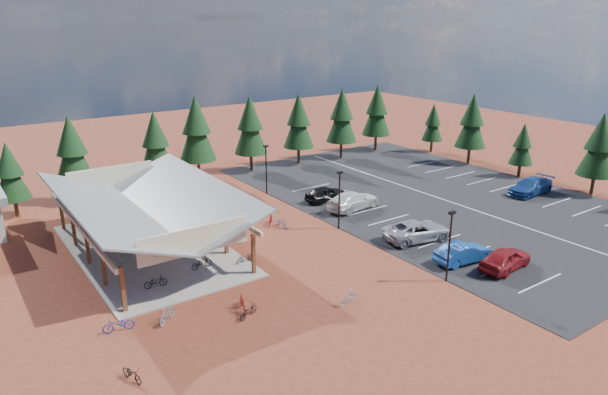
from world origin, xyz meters
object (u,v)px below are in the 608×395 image
Objects in this scene: trash_bin_1 at (235,234)px; car_4 at (326,193)px; bike_12 at (248,311)px; lamp_post_0 at (450,241)px; bike_0 at (155,282)px; car_3 at (353,200)px; bike_2 at (112,232)px; car_1 at (463,253)px; car_2 at (417,230)px; bike_3 at (91,230)px; bike_8 at (132,373)px; bike_7 at (128,213)px; car_7 at (531,186)px; lamp_post_1 at (339,196)px; bike_pavilion at (146,204)px; bike_6 at (175,233)px; car_0 at (506,259)px; bike_15 at (271,219)px; bike_9 at (167,314)px; bike_14 at (281,222)px; bike_13 at (348,297)px; bike_16 at (246,258)px; lamp_post_2 at (266,166)px; trash_bin_0 at (239,237)px; bike_5 at (187,244)px; bike_1 at (131,253)px; bike_4 at (201,263)px; bike_10 at (118,324)px.

car_4 is at bearing 16.42° from trash_bin_1.
car_4 reaches higher than bike_12.
lamp_post_0 reaches higher than bike_0.
bike_2 is at bearing 67.91° from car_3.
car_3 is at bearing 3.71° from car_1.
bike_3 is at bearing 65.19° from car_2.
bike_8 is 8.06m from bike_12.
bike_7 is 40.04m from car_7.
lamp_post_1 reaches higher than bike_8.
bike_2 is (-1.78, 3.88, -3.22)m from bike_pavilion.
bike_7 is at bearing 55.54° from car_3.
bike_pavilion is 3.77× the size of lamp_post_0.
lamp_post_0 is 28.94m from bike_3.
bike_2 is 5.17m from bike_6.
car_0 is 7.60m from car_2.
bike_12 is (0.58, -21.07, -0.14)m from bike_7.
bike_8 is at bearing -134.25° from trash_bin_1.
trash_bin_1 is 0.51× the size of bike_15.
bike_9 is 0.30× the size of car_3.
bike_12 is 0.27× the size of car_2.
car_1 is (16.92, -2.42, 0.38)m from bike_12.
bike_14 is at bearing 34.89° from car_1.
bike_13 is 9.44m from bike_16.
bike_13 is (-7.61, -22.56, -2.50)m from lamp_post_2.
lamp_post_0 reaches higher than trash_bin_1.
bike_13 is (6.58, -23.36, -0.08)m from bike_7.
lamp_post_1 is at bearing 14.32° from car_0.
lamp_post_1 is 1.09× the size of car_0.
trash_bin_0 is at bearing 120.89° from lamp_post_0.
bike_5 is at bearing -154.38° from bike_16.
lamp_post_1 is 7.10m from car_2.
car_3 is at bearing -86.55° from bike_6.
lamp_post_1 is 3.28× the size of bike_0.
bike_pavilion reaches higher than car_3.
car_1 is 0.79× the size of car_2.
bike_1 is (-16.85, 15.84, -2.32)m from lamp_post_0.
bike_1 is at bearing 128.48° from bike_6.
bike_6 is at bearing 44.06° from bike_8.
bike_4 is at bearing 32.28° from bike_8.
lamp_post_0 is 16.82m from trash_bin_0.
bike_12 is at bearing -2.91° from bike_8.
bike_10 reaches higher than bike_12.
lamp_post_0 reaches higher than car_4.
bike_0 is 6.07m from bike_5.
bike_4 reaches higher than trash_bin_1.
bike_1 is at bearing -154.16° from lamp_post_2.
bike_3 is 16.05m from bike_10.
bike_6 is at bearing -149.22° from bike_3.
bike_4 reaches higher than bike_10.
bike_10 is (-3.82, -14.25, -0.13)m from bike_2.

